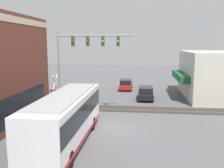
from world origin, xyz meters
TOP-DOWN VIEW (x-y plane):
  - ground_plane at (0.00, 0.00)m, footprint 120.00×120.00m
  - shop_building at (13.17, -10.96)m, footprint 11.14×8.19m
  - city_bus at (-3.52, 2.80)m, footprint 10.30×2.59m
  - traffic_signal_gantry at (4.55, 3.71)m, footprint 0.42×7.35m
  - crossing_signal at (3.31, 5.93)m, footprint 1.41×1.18m
  - rail_track_near at (6.00, 0.00)m, footprint 2.60×60.00m
  - parked_car_black at (10.93, -2.60)m, footprint 4.50×1.82m
  - parked_car_red at (17.26, 0.20)m, footprint 4.65×1.82m

SIDE VIEW (x-z plane):
  - ground_plane at x=0.00m, z-range 0.00..0.00m
  - rail_track_near at x=6.00m, z-range -0.05..0.10m
  - parked_car_red at x=17.26m, z-range -0.05..1.43m
  - parked_car_black at x=10.93m, z-range -0.06..1.47m
  - city_bus at x=-3.52m, z-range 0.17..3.56m
  - crossing_signal at x=3.31m, z-range 0.39..4.20m
  - shop_building at x=13.17m, z-range 0.00..5.69m
  - traffic_signal_gantry at x=4.55m, z-range 1.95..9.75m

